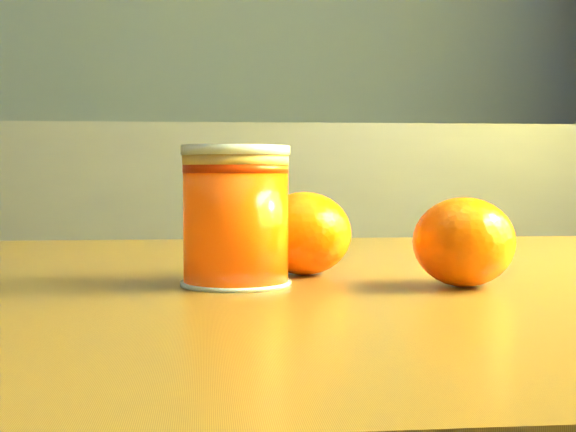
{
  "coord_description": "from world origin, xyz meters",
  "views": [
    {
      "loc": [
        0.74,
        -0.31,
        0.81
      ],
      "look_at": [
        0.79,
        0.23,
        0.78
      ],
      "focal_mm": 50.0,
      "sensor_mm": 36.0,
      "label": 1
    }
  ],
  "objects": [
    {
      "name": "orange_back",
      "position": [
        0.9,
        0.19,
        0.76
      ],
      "size": [
        0.07,
        0.07,
        0.06
      ],
      "primitive_type": "ellipsoid",
      "rotation": [
        0.0,
        0.0,
        -0.0
      ],
      "color": "#FF5F05",
      "rests_on": "table"
    },
    {
      "name": "juice_glass",
      "position": [
        0.75,
        0.22,
        0.78
      ],
      "size": [
        0.07,
        0.07,
        0.09
      ],
      "rotation": [
        0.0,
        0.0,
        -0.37
      ],
      "color": "#FD4905",
      "rests_on": "table"
    },
    {
      "name": "table",
      "position": [
        0.82,
        0.25,
        0.64
      ],
      "size": [
        0.99,
        0.7,
        0.73
      ],
      "rotation": [
        0.0,
        0.0,
        0.01
      ],
      "color": "brown",
      "rests_on": "ground"
    },
    {
      "name": "orange_front",
      "position": [
        0.8,
        0.26,
        0.76
      ],
      "size": [
        0.07,
        0.07,
        0.06
      ],
      "primitive_type": "ellipsoid",
      "rotation": [
        0.0,
        0.0,
        0.08
      ],
      "color": "#FF5F05",
      "rests_on": "table"
    }
  ]
}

